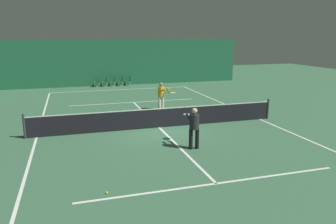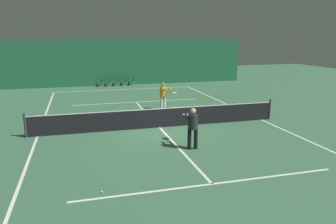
{
  "view_description": "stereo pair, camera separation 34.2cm",
  "coord_description": "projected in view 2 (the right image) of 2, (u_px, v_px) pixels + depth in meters",
  "views": [
    {
      "loc": [
        -3.99,
        -14.58,
        4.28
      ],
      "look_at": [
        0.19,
        -0.82,
        0.93
      ],
      "focal_mm": 35.0,
      "sensor_mm": 36.0,
      "label": 1
    },
    {
      "loc": [
        -3.66,
        -14.68,
        4.28
      ],
      "look_at": [
        0.19,
        -0.82,
        0.93
      ],
      "focal_mm": 35.0,
      "sensor_mm": 36.0,
      "label": 2
    }
  ],
  "objects": [
    {
      "name": "court_line_centre",
      "position": [
        160.0,
        127.0,
        15.7
      ],
      "size": [
        0.1,
        12.8,
        0.0
      ],
      "color": "white",
      "rests_on": "ground"
    },
    {
      "name": "courtside_chair_2",
      "position": [
        117.0,
        80.0,
        28.62
      ],
      "size": [
        0.44,
        0.44,
        0.84
      ],
      "rotation": [
        0.0,
        0.0,
        -1.57
      ],
      "color": "#99999E",
      "rests_on": "ground"
    },
    {
      "name": "court_line_service_far",
      "position": [
        136.0,
        102.0,
        21.7
      ],
      "size": [
        8.25,
        0.1,
        0.0
      ],
      "color": "white",
      "rests_on": "ground"
    },
    {
      "name": "backdrop_curtain",
      "position": [
        119.0,
        63.0,
        28.88
      ],
      "size": [
        23.0,
        0.12,
        3.95
      ],
      "color": "#1E5B3D",
      "rests_on": "ground"
    },
    {
      "name": "courtside_chair_0",
      "position": [
        101.0,
        81.0,
        28.27
      ],
      "size": [
        0.44,
        0.44,
        0.84
      ],
      "rotation": [
        0.0,
        0.0,
        -1.57
      ],
      "color": "#99999E",
      "rests_on": "ground"
    },
    {
      "name": "court_line_service_near",
      "position": [
        212.0,
        184.0,
        9.69
      ],
      "size": [
        8.25,
        0.1,
        0.0
      ],
      "color": "white",
      "rests_on": "ground"
    },
    {
      "name": "tennis_net",
      "position": [
        159.0,
        117.0,
        15.58
      ],
      "size": [
        12.0,
        0.1,
        1.07
      ],
      "color": "black",
      "rests_on": "ground"
    },
    {
      "name": "courtside_chair_4",
      "position": [
        133.0,
        80.0,
        28.98
      ],
      "size": [
        0.44,
        0.44,
        0.84
      ],
      "rotation": [
        0.0,
        0.0,
        -1.57
      ],
      "color": "#99999E",
      "rests_on": "ground"
    },
    {
      "name": "ground_plane",
      "position": [
        160.0,
        127.0,
        15.7
      ],
      "size": [
        60.0,
        60.0,
        0.0
      ],
      "primitive_type": "plane",
      "color": "#386647"
    },
    {
      "name": "court_line_sideline_right",
      "position": [
        261.0,
        120.0,
        17.13
      ],
      "size": [
        0.1,
        23.8,
        0.0
      ],
      "color": "white",
      "rests_on": "ground"
    },
    {
      "name": "courtside_chair_1",
      "position": [
        109.0,
        81.0,
        28.45
      ],
      "size": [
        0.44,
        0.44,
        0.84
      ],
      "rotation": [
        0.0,
        0.0,
        -1.57
      ],
      "color": "#99999E",
      "rests_on": "ground"
    },
    {
      "name": "player_near",
      "position": [
        193.0,
        125.0,
        12.54
      ],
      "size": [
        0.44,
        1.35,
        1.62
      ],
      "rotation": [
        0.0,
        0.0,
        1.51
      ],
      "color": "black",
      "rests_on": "ground"
    },
    {
      "name": "tennis_ball",
      "position": [
        102.0,
        192.0,
        9.12
      ],
      "size": [
        0.07,
        0.07,
        0.07
      ],
      "color": "#D1DB33",
      "rests_on": "ground"
    },
    {
      "name": "courtside_chair_3",
      "position": [
        125.0,
        80.0,
        28.8
      ],
      "size": [
        0.44,
        0.44,
        0.84
      ],
      "rotation": [
        0.0,
        0.0,
        -1.57
      ],
      "color": "#99999E",
      "rests_on": "ground"
    },
    {
      "name": "court_line_sideline_left",
      "position": [
        37.0,
        137.0,
        14.26
      ],
      "size": [
        0.1,
        23.8,
        0.0
      ],
      "color": "white",
      "rests_on": "ground"
    },
    {
      "name": "court_line_baseline_far",
      "position": [
        124.0,
        89.0,
        26.87
      ],
      "size": [
        11.0,
        0.1,
        0.0
      ],
      "color": "white",
      "rests_on": "ground"
    },
    {
      "name": "player_far",
      "position": [
        163.0,
        94.0,
        19.21
      ],
      "size": [
        0.91,
        1.35,
        1.63
      ],
      "rotation": [
        0.0,
        0.0,
        -1.11
      ],
      "color": "beige",
      "rests_on": "ground"
    }
  ]
}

